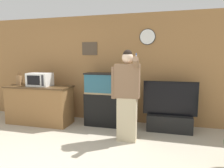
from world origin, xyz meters
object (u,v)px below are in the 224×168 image
knife_block (19,80)px  aquarium_on_stand (106,99)px  microwave (40,79)px  person_standing (127,94)px  tv_on_stand (169,117)px  counter_island (40,105)px

knife_block → aquarium_on_stand: (2.14, 0.25, -0.42)m
microwave → person_standing: bearing=-12.8°
aquarium_on_stand → tv_on_stand: aquarium_on_stand is taller
counter_island → tv_on_stand: size_ratio=1.38×
counter_island → tv_on_stand: tv_on_stand is taller
counter_island → person_standing: bearing=-12.1°
counter_island → aquarium_on_stand: 1.62m
knife_block → counter_island: bearing=-2.2°
person_standing → microwave: bearing=167.2°
counter_island → aquarium_on_stand: aquarium_on_stand is taller
knife_block → tv_on_stand: knife_block is taller
tv_on_stand → person_standing: size_ratio=0.66×
tv_on_stand → aquarium_on_stand: bearing=179.9°
knife_block → person_standing: bearing=-10.2°
tv_on_stand → person_standing: bearing=-137.3°
microwave → aquarium_on_stand: aquarium_on_stand is taller
knife_block → aquarium_on_stand: knife_block is taller
aquarium_on_stand → person_standing: size_ratio=0.71×
counter_island → person_standing: person_standing is taller
counter_island → knife_block: knife_block is taller
microwave → counter_island: bearing=-135.8°
knife_block → aquarium_on_stand: 2.19m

